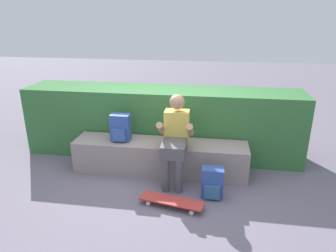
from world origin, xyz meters
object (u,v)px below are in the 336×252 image
Objects in this scene: person_skater at (175,137)px; skateboard_near_person at (171,201)px; backpack_on_bench at (120,128)px; backpack_on_ground at (212,183)px; bench_main at (160,157)px.

skateboard_near_person is at bearing -86.54° from person_skater.
backpack_on_ground is (1.38, -0.57, -0.47)m from backpack_on_bench.
skateboard_near_person is 2.06× the size of backpack_on_ground.
skateboard_near_person is at bearing -71.41° from bench_main.
person_skater is 3.06× the size of backpack_on_bench.
bench_main is 6.41× the size of backpack_on_bench.
person_skater is at bearing 146.45° from backpack_on_ground.
backpack_on_ground is at bearing -22.38° from backpack_on_bench.
skateboard_near_person is (0.30, -0.88, -0.16)m from bench_main.
skateboard_near_person is 0.59m from backpack_on_ground.
person_skater reaches higher than bench_main.
backpack_on_bench reaches higher than backpack_on_ground.
backpack_on_bench is at bearing 135.35° from skateboard_near_person.
skateboard_near_person is 1.38m from backpack_on_bench.
backpack_on_ground is (0.53, -0.35, -0.48)m from person_skater.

